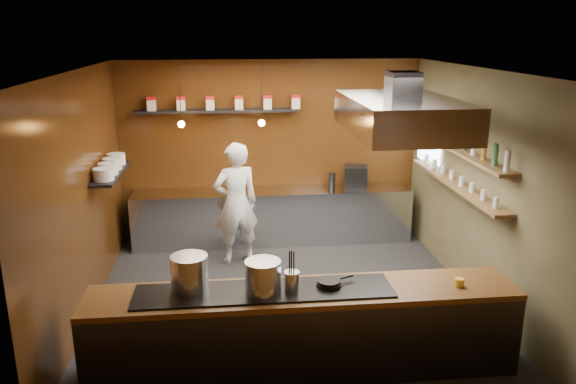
{
  "coord_description": "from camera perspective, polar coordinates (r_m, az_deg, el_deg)",
  "views": [
    {
      "loc": [
        -0.73,
        -6.73,
        3.46
      ],
      "look_at": [
        0.06,
        0.4,
        1.38
      ],
      "focal_mm": 35.0,
      "sensor_mm": 36.0,
      "label": 1
    }
  ],
  "objects": [
    {
      "name": "extractor_hood",
      "position": [
        6.72,
        11.45,
        7.69
      ],
      "size": [
        1.2,
        2.0,
        0.72
      ],
      "color": "#38383D",
      "rests_on": "ceiling"
    },
    {
      "name": "bottle_shelf_upper",
      "position": [
        7.82,
        16.97,
        4.12
      ],
      "size": [
        0.26,
        2.8,
        0.04
      ],
      "primitive_type": "cube",
      "color": "brown",
      "rests_on": "right_wall"
    },
    {
      "name": "stockpot_small",
      "position": [
        5.61,
        -2.56,
        -8.61
      ],
      "size": [
        0.41,
        0.41,
        0.34
      ],
      "primitive_type": "cylinder",
      "rotation": [
        0.0,
        0.0,
        0.15
      ],
      "color": "silver",
      "rests_on": "pass_counter"
    },
    {
      "name": "pendant_right",
      "position": [
        8.55,
        -2.7,
        7.36
      ],
      "size": [
        0.1,
        0.1,
        0.95
      ],
      "color": "black",
      "rests_on": "ceiling"
    },
    {
      "name": "plate_stacks",
      "position": [
        8.1,
        -17.62,
        2.51
      ],
      "size": [
        0.26,
        1.16,
        0.16
      ],
      "color": "silver",
      "rests_on": "plate_shelf"
    },
    {
      "name": "stockpot_large",
      "position": [
        5.74,
        -9.97,
        -8.1
      ],
      "size": [
        0.38,
        0.38,
        0.36
      ],
      "primitive_type": "cylinder",
      "rotation": [
        0.0,
        0.0,
        -0.0
      ],
      "color": "silver",
      "rests_on": "pass_counter"
    },
    {
      "name": "espresso_machine",
      "position": [
        9.45,
        6.89,
        1.53
      ],
      "size": [
        0.44,
        0.43,
        0.38
      ],
      "primitive_type": "cube",
      "rotation": [
        0.0,
        0.0,
        -0.21
      ],
      "color": "black",
      "rests_on": "prep_counter"
    },
    {
      "name": "utensil_crock",
      "position": [
        5.68,
        0.37,
        -9.03
      ],
      "size": [
        0.21,
        0.21,
        0.2
      ],
      "primitive_type": "cylinder",
      "rotation": [
        0.0,
        0.0,
        -0.4
      ],
      "color": "silver",
      "rests_on": "pass_counter"
    },
    {
      "name": "pass_counter",
      "position": [
        5.99,
        1.54,
        -13.84
      ],
      "size": [
        4.4,
        0.72,
        0.94
      ],
      "color": "#38383D",
      "rests_on": "floor"
    },
    {
      "name": "wine_glasses",
      "position": [
        7.91,
        16.75,
        1.4
      ],
      "size": [
        0.07,
        2.37,
        0.13
      ],
      "color": "silver",
      "rests_on": "bottle_shelf_lower"
    },
    {
      "name": "bottle_shelf_lower",
      "position": [
        7.93,
        16.7,
        0.8
      ],
      "size": [
        0.26,
        2.8,
        0.04
      ],
      "primitive_type": "cube",
      "color": "brown",
      "rests_on": "right_wall"
    },
    {
      "name": "chef",
      "position": [
        8.49,
        -5.3,
        -1.17
      ],
      "size": [
        0.78,
        0.62,
        1.87
      ],
      "primitive_type": "imported",
      "rotation": [
        0.0,
        0.0,
        3.43
      ],
      "color": "white",
      "rests_on": "floor"
    },
    {
      "name": "window_pane",
      "position": [
        9.14,
        14.22,
        5.87
      ],
      "size": [
        0.0,
        1.0,
        1.0
      ],
      "primitive_type": "plane",
      "rotation": [
        1.57,
        0.0,
        -1.57
      ],
      "color": "white",
      "rests_on": "right_wall"
    },
    {
      "name": "butter_jar",
      "position": [
        6.09,
        17.0,
        -8.77
      ],
      "size": [
        0.13,
        0.13,
        0.09
      ],
      "primitive_type": "cylinder",
      "rotation": [
        0.0,
        0.0,
        -0.43
      ],
      "color": "gold",
      "rests_on": "pass_counter"
    },
    {
      "name": "prep_counter",
      "position": [
        9.42,
        -1.53,
        -2.45
      ],
      "size": [
        4.6,
        0.65,
        0.9
      ],
      "primitive_type": "cube",
      "color": "silver",
      "rests_on": "floor"
    },
    {
      "name": "right_wall",
      "position": [
        7.72,
        18.67,
        0.6
      ],
      "size": [
        0.0,
        5.0,
        5.0
      ],
      "primitive_type": "plane",
      "rotation": [
        1.57,
        0.0,
        -1.57
      ],
      "color": "#4B452A",
      "rests_on": "ground"
    },
    {
      "name": "back_wall",
      "position": [
        9.47,
        -1.75,
        4.23
      ],
      "size": [
        5.0,
        0.0,
        5.0
      ],
      "primitive_type": "plane",
      "rotation": [
        1.57,
        0.0,
        0.0
      ],
      "color": "#361B09",
      "rests_on": "ground"
    },
    {
      "name": "tin_shelf",
      "position": [
        9.18,
        -7.38,
        8.16
      ],
      "size": [
        2.6,
        0.26,
        0.04
      ],
      "primitive_type": "cube",
      "color": "black",
      "rests_on": "back_wall"
    },
    {
      "name": "floor",
      "position": [
        7.6,
        -0.12,
        -10.88
      ],
      "size": [
        5.0,
        5.0,
        0.0
      ],
      "primitive_type": "plane",
      "color": "black",
      "rests_on": "ground"
    },
    {
      "name": "pendant_left",
      "position": [
        8.56,
        -10.81,
        7.11
      ],
      "size": [
        0.1,
        0.1,
        0.95
      ],
      "color": "black",
      "rests_on": "ceiling"
    },
    {
      "name": "left_wall",
      "position": [
        7.23,
        -20.22,
        -0.56
      ],
      "size": [
        0.0,
        5.0,
        5.0
      ],
      "primitive_type": "plane",
      "rotation": [
        1.57,
        0.0,
        1.57
      ],
      "color": "#361B09",
      "rests_on": "ground"
    },
    {
      "name": "storage_tins",
      "position": [
        9.16,
        -6.46,
        9.01
      ],
      "size": [
        2.43,
        0.13,
        0.22
      ],
      "color": "beige",
      "rests_on": "tin_shelf"
    },
    {
      "name": "ceiling",
      "position": [
        6.79,
        -0.13,
        12.3
      ],
      "size": [
        5.0,
        5.0,
        0.0
      ],
      "primitive_type": "plane",
      "rotation": [
        3.14,
        0.0,
        0.0
      ],
      "color": "silver",
      "rests_on": "back_wall"
    },
    {
      "name": "bottles",
      "position": [
        7.8,
        17.06,
        5.13
      ],
      "size": [
        0.06,
        2.66,
        0.24
      ],
      "color": "silver",
      "rests_on": "bottle_shelf_upper"
    },
    {
      "name": "frying_pan",
      "position": [
        5.82,
        4.22,
        -9.19
      ],
      "size": [
        0.41,
        0.26,
        0.07
      ],
      "color": "black",
      "rests_on": "pass_counter"
    },
    {
      "name": "plate_shelf",
      "position": [
        8.13,
        -17.56,
        1.82
      ],
      "size": [
        0.3,
        1.4,
        0.04
      ],
      "primitive_type": "cube",
      "color": "black",
      "rests_on": "left_wall"
    }
  ]
}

